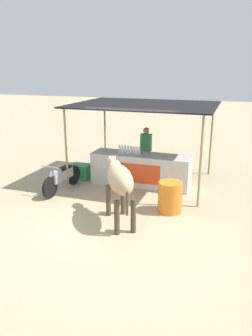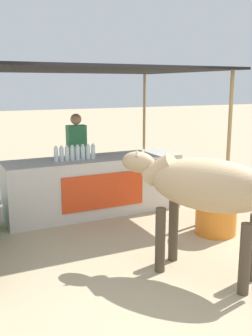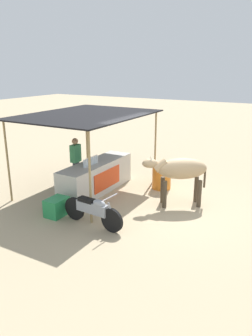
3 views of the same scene
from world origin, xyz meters
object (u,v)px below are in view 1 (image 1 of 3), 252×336
Objects in this scene: stall_counter at (141,170)px; cow at (120,180)px; motorcycle_parked at (62,177)px; vendor_behind_counter at (146,152)px; cooler_box at (81,171)px; water_barrel at (170,197)px.

cow reaches higher than stall_counter.
stall_counter reaches higher than motorcycle_parked.
cooler_box is (-1.95, -0.85, -0.61)m from vendor_behind_counter.
stall_counter is 1.67× the size of motorcycle_parked.
vendor_behind_counter is (-0.05, 0.75, 0.37)m from stall_counter.
motorcycle_parked is at bearing 173.10° from water_barrel.
vendor_behind_counter is 2.11× the size of water_barrel.
cooler_box is at bearing 89.71° from motorcycle_parked.
vendor_behind_counter reaches higher than water_barrel.
vendor_behind_counter is 3.40m from cow.
water_barrel is at bearing -25.82° from cooler_box.
cooler_box is 3.49m from cow.
stall_counter reaches higher than water_barrel.
motorcycle_parked is (-1.95, -2.03, -0.42)m from vendor_behind_counter.
water_barrel is (3.26, -1.58, 0.15)m from cooler_box.
vendor_behind_counter is 2.21m from cooler_box.
cow is at bearing -83.89° from stall_counter.
vendor_behind_counter is 0.92× the size of motorcycle_parked.
vendor_behind_counter reaches higher than cooler_box.
cow is at bearing -84.37° from vendor_behind_counter.
vendor_behind_counter reaches higher than cow.
motorcycle_parked is at bearing 149.49° from cow.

